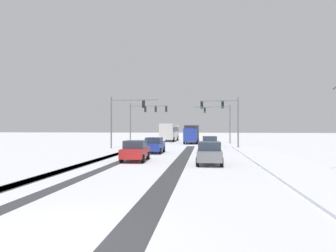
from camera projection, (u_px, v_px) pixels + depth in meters
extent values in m
plane|color=silver|center=(49.00, 238.00, 7.17)|extent=(300.00, 300.00, 0.00)
cube|color=#38383D|center=(181.00, 161.00, 23.96)|extent=(1.09, 37.69, 0.01)
cube|color=#38383D|center=(99.00, 160.00, 24.75)|extent=(0.95, 37.69, 0.01)
cube|color=#38383D|center=(98.00, 160.00, 24.77)|extent=(0.91, 37.69, 0.01)
cube|color=#38383D|center=(124.00, 160.00, 24.50)|extent=(0.76, 37.69, 0.01)
cube|color=white|center=(285.00, 164.00, 21.37)|extent=(4.00, 37.69, 0.12)
cylinder|color=slate|center=(111.00, 123.00, 38.18)|extent=(0.18, 0.18, 6.50)
cylinder|color=slate|center=(134.00, 100.00, 37.71)|extent=(6.00, 0.39, 0.12)
cube|color=black|center=(144.00, 104.00, 37.51)|extent=(0.33, 0.25, 0.90)
sphere|color=black|center=(144.00, 102.00, 37.67)|extent=(0.20, 0.20, 0.20)
sphere|color=black|center=(144.00, 104.00, 37.67)|extent=(0.20, 0.20, 0.20)
sphere|color=green|center=(144.00, 107.00, 37.67)|extent=(0.20, 0.20, 0.20)
cylinder|color=slate|center=(238.00, 123.00, 38.28)|extent=(0.18, 0.18, 6.50)
cylinder|color=slate|center=(219.00, 101.00, 38.72)|extent=(4.84, 0.39, 0.12)
cube|color=black|center=(223.00, 105.00, 38.63)|extent=(0.33, 0.26, 0.90)
sphere|color=black|center=(223.00, 102.00, 38.47)|extent=(0.20, 0.20, 0.20)
sphere|color=black|center=(223.00, 105.00, 38.47)|extent=(0.20, 0.20, 0.20)
sphere|color=green|center=(223.00, 107.00, 38.47)|extent=(0.20, 0.20, 0.20)
cube|color=black|center=(202.00, 105.00, 39.09)|extent=(0.33, 0.26, 0.90)
sphere|color=black|center=(202.00, 103.00, 38.93)|extent=(0.20, 0.20, 0.20)
sphere|color=black|center=(202.00, 105.00, 38.93)|extent=(0.20, 0.20, 0.20)
sphere|color=green|center=(202.00, 107.00, 38.93)|extent=(0.20, 0.20, 0.20)
cylinder|color=slate|center=(230.00, 124.00, 50.20)|extent=(0.18, 0.18, 6.50)
cylinder|color=slate|center=(212.00, 107.00, 50.47)|extent=(5.97, 0.32, 0.12)
cube|color=black|center=(205.00, 110.00, 50.56)|extent=(0.33, 0.25, 0.90)
sphere|color=black|center=(205.00, 108.00, 50.41)|extent=(0.20, 0.20, 0.20)
sphere|color=black|center=(205.00, 110.00, 50.40)|extent=(0.20, 0.20, 0.20)
sphere|color=green|center=(205.00, 112.00, 50.40)|extent=(0.20, 0.20, 0.20)
cylinder|color=slate|center=(130.00, 124.00, 48.11)|extent=(0.18, 0.18, 6.50)
cylinder|color=slate|center=(149.00, 106.00, 47.76)|extent=(6.08, 0.14, 0.12)
cube|color=black|center=(145.00, 109.00, 47.83)|extent=(0.32, 0.24, 0.90)
sphere|color=black|center=(146.00, 107.00, 47.99)|extent=(0.20, 0.20, 0.20)
sphere|color=black|center=(146.00, 109.00, 47.99)|extent=(0.20, 0.20, 0.20)
sphere|color=green|center=(146.00, 111.00, 47.98)|extent=(0.20, 0.20, 0.20)
cube|color=black|center=(156.00, 109.00, 47.62)|extent=(0.32, 0.24, 0.90)
sphere|color=black|center=(156.00, 107.00, 47.78)|extent=(0.20, 0.20, 0.20)
sphere|color=black|center=(156.00, 109.00, 47.78)|extent=(0.20, 0.20, 0.20)
sphere|color=green|center=(156.00, 111.00, 47.78)|extent=(0.20, 0.20, 0.20)
cube|color=black|center=(166.00, 109.00, 47.42)|extent=(0.32, 0.24, 0.90)
sphere|color=black|center=(166.00, 107.00, 47.58)|extent=(0.20, 0.20, 0.20)
sphere|color=black|center=(166.00, 109.00, 47.58)|extent=(0.20, 0.20, 0.20)
sphere|color=green|center=(166.00, 111.00, 47.58)|extent=(0.20, 0.20, 0.20)
cube|color=#B7BABF|center=(210.00, 144.00, 35.62)|extent=(1.87, 4.17, 0.70)
cube|color=#2D3847|center=(210.00, 139.00, 35.48)|extent=(1.64, 1.96, 0.60)
cylinder|color=black|center=(202.00, 146.00, 36.95)|extent=(0.25, 0.65, 0.64)
cylinder|color=black|center=(216.00, 147.00, 36.83)|extent=(0.25, 0.65, 0.64)
cylinder|color=black|center=(203.00, 148.00, 34.41)|extent=(0.25, 0.65, 0.64)
cylinder|color=black|center=(217.00, 148.00, 34.29)|extent=(0.25, 0.65, 0.64)
cube|color=#233899|center=(154.00, 147.00, 31.19)|extent=(1.73, 4.11, 0.70)
cube|color=#2D3847|center=(154.00, 140.00, 31.04)|extent=(1.57, 1.91, 0.60)
cylinder|color=black|center=(149.00, 149.00, 32.55)|extent=(0.22, 0.64, 0.64)
cylinder|color=black|center=(164.00, 149.00, 32.34)|extent=(0.22, 0.64, 0.64)
cylinder|color=black|center=(144.00, 151.00, 30.02)|extent=(0.22, 0.64, 0.64)
cylinder|color=black|center=(160.00, 151.00, 29.82)|extent=(0.22, 0.64, 0.64)
cube|color=red|center=(135.00, 152.00, 23.78)|extent=(1.84, 4.16, 0.70)
cube|color=#2D3847|center=(135.00, 144.00, 23.63)|extent=(1.63, 1.95, 0.60)
cylinder|color=black|center=(129.00, 155.00, 25.11)|extent=(0.24, 0.65, 0.64)
cylinder|color=black|center=(148.00, 156.00, 24.97)|extent=(0.24, 0.65, 0.64)
cylinder|color=black|center=(122.00, 158.00, 22.57)|extent=(0.24, 0.65, 0.64)
cylinder|color=black|center=(143.00, 159.00, 22.44)|extent=(0.24, 0.65, 0.64)
cube|color=slate|center=(209.00, 155.00, 21.62)|extent=(1.73, 4.11, 0.70)
cube|color=#2D3847|center=(209.00, 146.00, 21.48)|extent=(1.58, 1.91, 0.60)
cylinder|color=black|center=(198.00, 158.00, 22.98)|extent=(0.23, 0.64, 0.64)
cylinder|color=black|center=(220.00, 158.00, 22.78)|extent=(0.23, 0.64, 0.64)
cylinder|color=black|center=(198.00, 162.00, 20.46)|extent=(0.23, 0.64, 0.64)
cylinder|color=black|center=(222.00, 162.00, 20.26)|extent=(0.23, 0.64, 0.64)
cube|color=silver|center=(170.00, 131.00, 59.42)|extent=(2.67, 11.04, 2.90)
cube|color=#283342|center=(170.00, 129.00, 59.42)|extent=(2.69, 10.16, 0.90)
cylinder|color=black|center=(174.00, 139.00, 55.43)|extent=(0.31, 0.96, 0.96)
cylinder|color=black|center=(161.00, 139.00, 55.75)|extent=(0.31, 0.96, 0.96)
cylinder|color=black|center=(177.00, 138.00, 62.52)|extent=(0.31, 0.96, 0.96)
cylinder|color=black|center=(166.00, 138.00, 62.84)|extent=(0.31, 0.96, 0.96)
cube|color=#233899|center=(190.00, 135.00, 47.67)|extent=(2.15, 2.25, 2.10)
cube|color=#333338|center=(192.00, 133.00, 51.34)|extent=(2.32, 5.25, 2.60)
cylinder|color=black|center=(197.00, 142.00, 47.96)|extent=(0.30, 0.85, 0.84)
cylinder|color=black|center=(184.00, 141.00, 48.25)|extent=(0.30, 0.85, 0.84)
cylinder|color=black|center=(198.00, 140.00, 52.60)|extent=(0.30, 0.85, 0.84)
cylinder|color=black|center=(187.00, 140.00, 52.89)|extent=(0.30, 0.85, 0.84)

